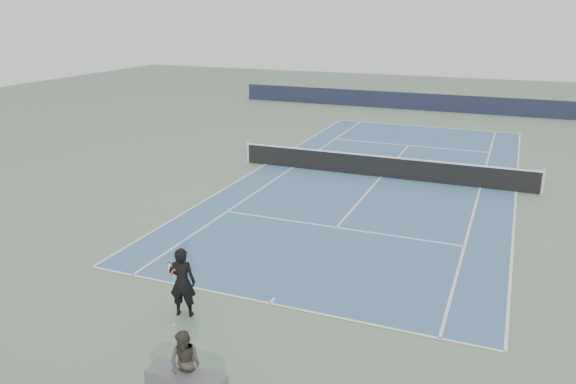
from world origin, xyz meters
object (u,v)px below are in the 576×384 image
at_px(tennis_net, 381,166).
at_px(tennis_player, 182,282).
at_px(tennis_ball, 174,325).
at_px(spectator_bench, 186,373).

bearing_deg(tennis_net, tennis_player, -97.31).
bearing_deg(tennis_ball, tennis_player, 96.56).
relative_size(tennis_net, spectator_bench, 8.44).
distance_m(tennis_net, tennis_ball, 13.77).
distance_m(tennis_player, tennis_ball, 0.99).
distance_m(tennis_net, spectator_bench, 15.63).
xyz_separation_m(tennis_net, spectator_bench, (-0.04, -15.63, -0.02)).
bearing_deg(tennis_player, spectator_bench, -56.81).
height_order(tennis_net, tennis_player, tennis_player).
bearing_deg(spectator_bench, tennis_player, 123.19).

